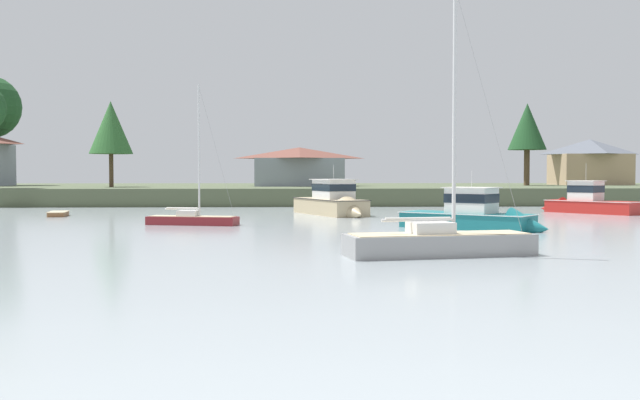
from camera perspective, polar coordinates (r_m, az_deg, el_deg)
The scene contains 11 objects.
far_shore_bank at distance 98.44m, azimuth -0.95°, elevation 0.61°, with size 164.32×43.26×1.98m, color #4C563D.
cruiser_red at distance 69.65m, azimuth 20.38°, elevation -0.43°, with size 7.71×8.96×5.45m.
cruiser_teal at distance 47.09m, azimuth 12.79°, elevation -1.59°, with size 9.29×8.44×4.83m.
dinghy_wood at distance 64.16m, azimuth -20.32°, elevation -1.11°, with size 1.86×3.27×0.55m.
cruiser_sand at distance 61.71m, azimuth 1.20°, elevation -0.54°, with size 6.77×11.15×5.47m.
sailboat_maroon at distance 50.83m, azimuth -10.23°, elevation -1.74°, with size 6.65×3.12×10.30m.
sailboat_grey at distance 31.86m, azimuth 9.55°, elevation -3.95°, with size 8.64×3.78×12.52m.
shore_tree_left_mid at distance 101.45m, azimuth 16.33°, elevation 5.63°, with size 5.20×5.20×11.25m.
shore_tree_center at distance 90.31m, azimuth -16.48°, elevation 5.59°, with size 5.24×5.24×10.46m.
cottage_behind_trees at distance 109.98m, azimuth 20.88°, elevation 2.93°, with size 10.62×8.19×6.60m.
cottage_hillside at distance 93.56m, azimuth -1.68°, elevation 2.75°, with size 12.34×8.98×5.09m.
Camera 1 is at (-2.76, -4.83, 3.64)m, focal length 39.78 mm.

